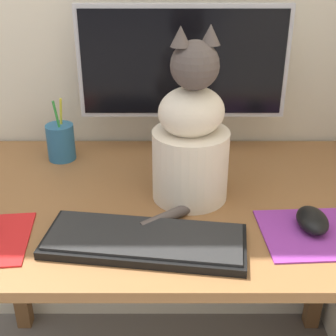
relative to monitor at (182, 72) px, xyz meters
name	(u,v)px	position (x,y,z in m)	size (l,w,h in m)	color
desk	(167,233)	(-0.04, -0.25, -0.36)	(1.16, 0.70, 0.74)	brown
monitor	(182,72)	(0.00, 0.00, 0.00)	(0.57, 0.17, 0.43)	#B2B2B7
keyboard	(144,240)	(-0.09, -0.45, -0.24)	(0.44, 0.22, 0.02)	black
mousepad_right	(312,233)	(0.28, -0.41, -0.25)	(0.23, 0.21, 0.00)	purple
computer_mouse_right	(311,220)	(0.28, -0.39, -0.23)	(0.07, 0.10, 0.04)	black
cat	(190,139)	(0.01, -0.25, -0.09)	(0.24, 0.29, 0.42)	beige
pen_cup	(60,142)	(-0.35, -0.03, -0.20)	(0.08, 0.08, 0.18)	#286089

